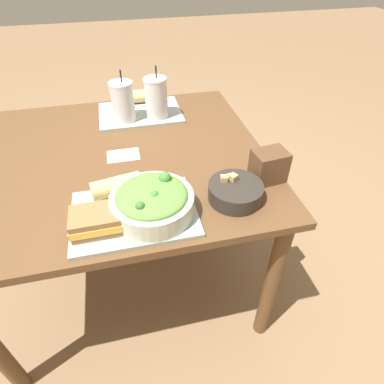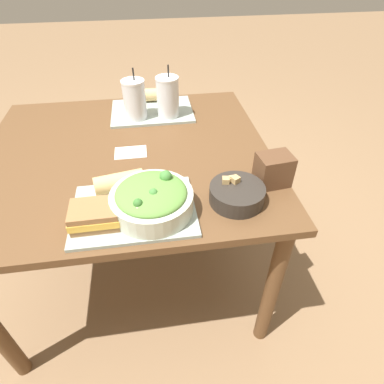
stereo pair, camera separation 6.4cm
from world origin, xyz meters
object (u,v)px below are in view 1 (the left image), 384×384
Objects in this scene: napkin_folded at (123,155)px; chip_bag at (269,166)px; baguette_far at (144,96)px; drink_cup_red at (156,99)px; drink_cup_dark at (123,103)px; salad_bowl at (152,201)px; baguette_near at (117,186)px; sandwich_near at (96,221)px; soup_bowl at (235,191)px.

chip_bag is at bearing -28.74° from napkin_folded.
drink_cup_red is at bearing -164.80° from baguette_far.
drink_cup_red is at bearing 0.00° from drink_cup_dark.
salad_bowl reaches higher than baguette_near.
salad_bowl is at bearing -86.40° from drink_cup_dark.
sandwich_near and baguette_near have the same top height.
baguette_near is 0.73× the size of drink_cup_red.
soup_bowl is 0.83m from baguette_far.
chip_bag is at bearing 11.22° from sandwich_near.
salad_bowl reaches higher than baguette_far.
napkin_folded is at bearing -96.11° from drink_cup_dark.
napkin_folded is at bearing 135.06° from soup_bowl.
soup_bowl reaches higher than baguette_far.
drink_cup_dark is at bearing 78.45° from sandwich_near.
chip_bag is 0.99× the size of napkin_folded.
soup_bowl is 0.45m from sandwich_near.
baguette_far is at bearing 109.45° from chip_bag.
chip_bag reaches higher than napkin_folded.
sandwich_near is 0.17m from baguette_near.
drink_cup_red reaches higher than napkin_folded.
napkin_folded is at bearing -18.23° from baguette_near.
sandwich_near is 0.63× the size of drink_cup_red.
drink_cup_dark is 1.82× the size of napkin_folded.
salad_bowl reaches higher than chip_bag.
drink_cup_red is at bearing 66.85° from sandwich_near.
napkin_folded is (-0.18, -0.28, -0.10)m from drink_cup_red.
chip_bag is at bearing -104.00° from baguette_near.
chip_bag reaches higher than baguette_near.
drink_cup_red reaches higher than baguette_far.
drink_cup_red is at bearing 80.35° from salad_bowl.
drink_cup_dark reaches higher than salad_bowl.
salad_bowl is at bearing -78.97° from napkin_folded.
baguette_far is at bearing -24.60° from baguette_near.
soup_bowl is 0.49m from napkin_folded.
napkin_folded is (-0.07, 0.36, -0.06)m from salad_bowl.
soup_bowl is 1.22× the size of sandwich_near.
baguette_far is (0.24, 0.86, -0.00)m from sandwich_near.
soup_bowl is 0.71m from drink_cup_dark.
baguette_far is 0.48m from napkin_folded.
drink_cup_dark is at bearing 93.60° from salad_bowl.
drink_cup_dark is at bearing 123.38° from chip_bag.
soup_bowl is at bearing 3.43° from salad_bowl.
salad_bowl is 2.04× the size of napkin_folded.
salad_bowl is at bearing 10.19° from sandwich_near.
baguette_near is 0.53m from drink_cup_dark.
soup_bowl is at bearing -63.23° from drink_cup_dark.
drink_cup_red is at bearing 112.96° from chip_bag.
salad_bowl reaches higher than sandwich_near.
soup_bowl reaches higher than napkin_folded.
chip_bag is (0.43, 0.09, -0.00)m from salad_bowl.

